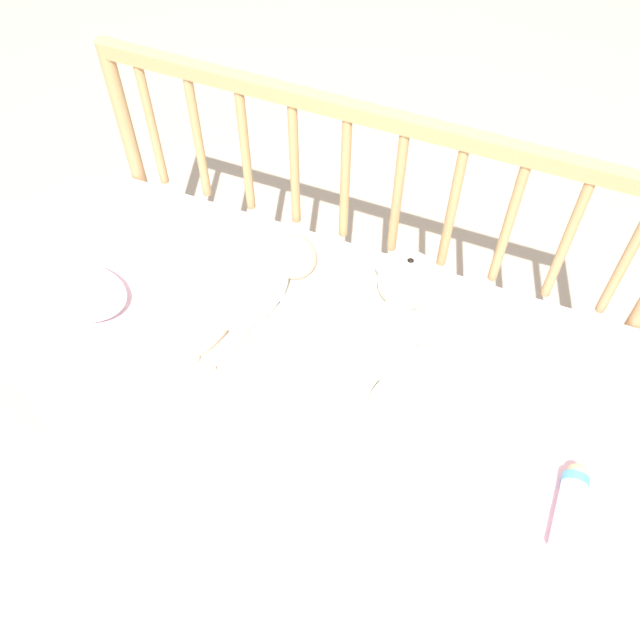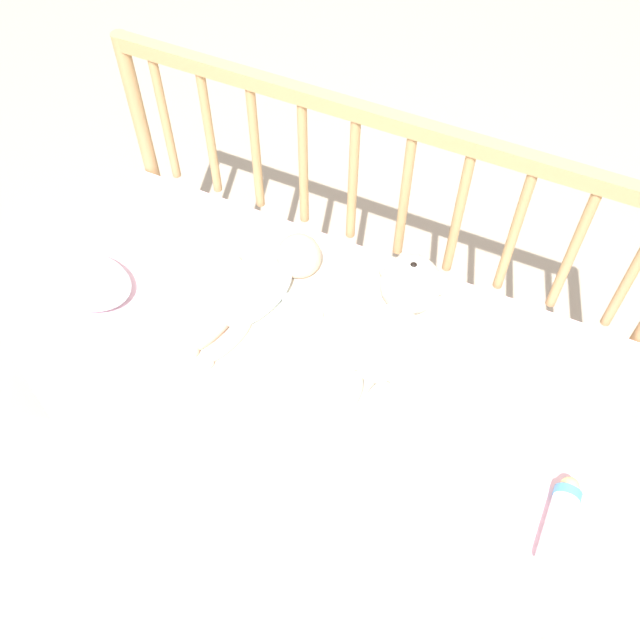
# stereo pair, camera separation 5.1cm
# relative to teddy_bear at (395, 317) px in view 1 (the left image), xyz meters

# --- Properties ---
(ground_plane) EXTENTS (12.00, 12.00, 0.00)m
(ground_plane) POSITION_rel_teddy_bear_xyz_m (-0.15, -0.08, -0.48)
(ground_plane) COLOR tan
(crib_mattress) EXTENTS (1.32, 0.58, 0.42)m
(crib_mattress) POSITION_rel_teddy_bear_xyz_m (-0.15, -0.08, -0.27)
(crib_mattress) COLOR #EDB7C6
(crib_mattress) RESTS_ON ground_plane
(crib_rail) EXTENTS (1.32, 0.04, 0.81)m
(crib_rail) POSITION_rel_teddy_bear_xyz_m (-0.15, 0.23, 0.10)
(crib_rail) COLOR tan
(crib_rail) RESTS_ON ground_plane
(blanket) EXTENTS (0.83, 0.52, 0.01)m
(blanket) POSITION_rel_teddy_bear_xyz_m (-0.16, -0.07, -0.05)
(blanket) COLOR silver
(blanket) RESTS_ON crib_mattress
(teddy_bear) EXTENTS (0.29, 0.41, 0.14)m
(teddy_bear) POSITION_rel_teddy_bear_xyz_m (0.00, 0.00, 0.00)
(teddy_bear) COLOR silver
(teddy_bear) RESTS_ON crib_mattress
(baby) EXTENTS (0.30, 0.39, 0.11)m
(baby) POSITION_rel_teddy_bear_xyz_m (-0.30, -0.02, -0.01)
(baby) COLOR white
(baby) RESTS_ON crib_mattress
(baby_bottle) EXTENTS (0.05, 0.17, 0.05)m
(baby_bottle) POSITION_rel_teddy_bear_xyz_m (0.44, -0.27, -0.03)
(baby_bottle) COLOR white
(baby_bottle) RESTS_ON crib_mattress
(small_pillow) EXTENTS (0.24, 0.16, 0.06)m
(small_pillow) POSITION_rel_teddy_bear_xyz_m (-0.70, -0.18, -0.02)
(small_pillow) COLOR silver
(small_pillow) RESTS_ON crib_mattress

